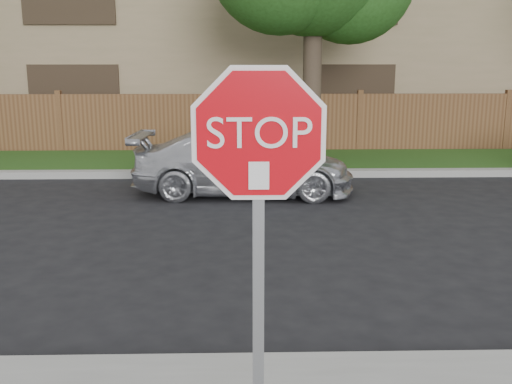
{
  "coord_description": "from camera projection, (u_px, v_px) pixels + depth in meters",
  "views": [
    {
      "loc": [
        0.82,
        -4.65,
        2.54
      ],
      "look_at": [
        0.91,
        -0.9,
        1.7
      ],
      "focal_mm": 42.0,
      "sensor_mm": 36.0,
      "label": 1
    }
  ],
  "objects": [
    {
      "name": "sedan_right",
      "position": [
        243.0,
        163.0,
        11.28
      ],
      "size": [
        4.22,
        1.9,
        1.2
      ],
      "primitive_type": "imported",
      "rotation": [
        0.0,
        0.0,
        1.52
      ],
      "color": "silver",
      "rests_on": "ground"
    },
    {
      "name": "stop_sign",
      "position": [
        259.0,
        192.0,
        3.25
      ],
      "size": [
        1.01,
        0.13,
        2.55
      ],
      "color": "gray",
      "rests_on": "sidewalk_near"
    },
    {
      "name": "ground",
      "position": [
        146.0,
        365.0,
        5.07
      ],
      "size": [
        90.0,
        90.0,
        0.0
      ],
      "primitive_type": "plane",
      "color": "black",
      "rests_on": "ground"
    },
    {
      "name": "far_curb",
      "position": [
        204.0,
        174.0,
        13.0
      ],
      "size": [
        70.0,
        0.3,
        0.15
      ],
      "primitive_type": "cube",
      "color": "gray",
      "rests_on": "ground"
    },
    {
      "name": "grass_strip",
      "position": [
        208.0,
        162.0,
        14.61
      ],
      "size": [
        70.0,
        3.0,
        0.12
      ],
      "primitive_type": "cube",
      "color": "#1E4714",
      "rests_on": "ground"
    },
    {
      "name": "fence",
      "position": [
        211.0,
        124.0,
        16.01
      ],
      "size": [
        70.0,
        0.12,
        1.6
      ],
      "primitive_type": "cube",
      "color": "brown",
      "rests_on": "ground"
    },
    {
      "name": "apartment_building",
      "position": [
        217.0,
        29.0,
        20.87
      ],
      "size": [
        35.2,
        9.2,
        7.2
      ],
      "color": "#8B7A56",
      "rests_on": "ground"
    }
  ]
}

